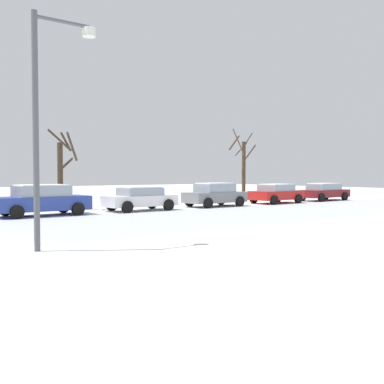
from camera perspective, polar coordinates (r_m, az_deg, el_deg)
street_lamp at (r=12.91m, az=-17.93°, el=10.10°), size 1.79×0.36×6.37m
parked_car_blue at (r=23.51m, az=-18.46°, el=-0.96°), size 4.61×2.22×1.55m
parked_car_white at (r=25.54m, az=-6.56°, el=-0.79°), size 4.15×2.06×1.36m
parked_car_gray at (r=28.70m, az=2.89°, el=-0.32°), size 4.12×2.14×1.50m
parked_car_red at (r=32.34m, az=10.57°, el=-0.16°), size 3.94×2.21×1.37m
parked_car_maroon at (r=36.59m, az=16.32°, el=0.06°), size 4.62×2.07×1.35m
tree_far_right at (r=26.88m, az=-16.16°, el=2.65°), size 1.95×1.80×4.58m
tree_far_left at (r=35.90m, az=6.47°, el=3.25°), size 1.85×1.85×5.65m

